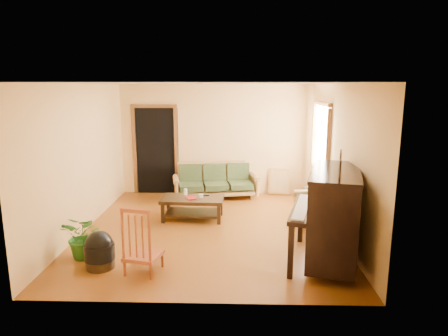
{
  "coord_description": "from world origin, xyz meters",
  "views": [
    {
      "loc": [
        0.46,
        -6.85,
        2.57
      ],
      "look_at": [
        0.25,
        0.2,
        1.1
      ],
      "focal_mm": 32.0,
      "sensor_mm": 36.0,
      "label": 1
    }
  ],
  "objects_px": {
    "armchair": "(314,202)",
    "potted_plant": "(84,236)",
    "footstool": "(100,254)",
    "ceramic_crock": "(307,192)",
    "piano": "(333,217)",
    "sofa": "(216,181)",
    "red_chair": "(143,239)",
    "coffee_table": "(193,208)"
  },
  "relations": [
    {
      "from": "footstool",
      "to": "potted_plant",
      "type": "height_order",
      "value": "potted_plant"
    },
    {
      "from": "piano",
      "to": "footstool",
      "type": "bearing_deg",
      "value": -160.73
    },
    {
      "from": "footstool",
      "to": "red_chair",
      "type": "distance_m",
      "value": 0.72
    },
    {
      "from": "piano",
      "to": "armchair",
      "type": "bearing_deg",
      "value": 102.3
    },
    {
      "from": "sofa",
      "to": "footstool",
      "type": "distance_m",
      "value": 3.94
    },
    {
      "from": "red_chair",
      "to": "coffee_table",
      "type": "bearing_deg",
      "value": 91.84
    },
    {
      "from": "piano",
      "to": "red_chair",
      "type": "distance_m",
      "value": 2.73
    },
    {
      "from": "piano",
      "to": "red_chair",
      "type": "height_order",
      "value": "piano"
    },
    {
      "from": "coffee_table",
      "to": "armchair",
      "type": "xyz_separation_m",
      "value": [
        2.31,
        -0.16,
        0.19
      ]
    },
    {
      "from": "ceramic_crock",
      "to": "footstool",
      "type": "bearing_deg",
      "value": -133.16
    },
    {
      "from": "piano",
      "to": "potted_plant",
      "type": "height_order",
      "value": "piano"
    },
    {
      "from": "coffee_table",
      "to": "footstool",
      "type": "xyz_separation_m",
      "value": [
        -1.1,
        -2.15,
        -0.01
      ]
    },
    {
      "from": "footstool",
      "to": "potted_plant",
      "type": "relative_size",
      "value": 0.62
    },
    {
      "from": "piano",
      "to": "footstool",
      "type": "distance_m",
      "value": 3.39
    },
    {
      "from": "footstool",
      "to": "sofa",
      "type": "bearing_deg",
      "value": 67.95
    },
    {
      "from": "piano",
      "to": "potted_plant",
      "type": "relative_size",
      "value": 2.3
    },
    {
      "from": "sofa",
      "to": "coffee_table",
      "type": "xyz_separation_m",
      "value": [
        -0.37,
        -1.49,
        -0.19
      ]
    },
    {
      "from": "sofa",
      "to": "footstool",
      "type": "xyz_separation_m",
      "value": [
        -1.48,
        -3.64,
        -0.2
      ]
    },
    {
      "from": "armchair",
      "to": "red_chair",
      "type": "relative_size",
      "value": 0.85
    },
    {
      "from": "red_chair",
      "to": "potted_plant",
      "type": "distance_m",
      "value": 1.09
    },
    {
      "from": "red_chair",
      "to": "potted_plant",
      "type": "bearing_deg",
      "value": 169.8
    },
    {
      "from": "armchair",
      "to": "potted_plant",
      "type": "relative_size",
      "value": 1.2
    },
    {
      "from": "footstool",
      "to": "red_chair",
      "type": "height_order",
      "value": "red_chair"
    },
    {
      "from": "sofa",
      "to": "ceramic_crock",
      "type": "distance_m",
      "value": 2.17
    },
    {
      "from": "sofa",
      "to": "ceramic_crock",
      "type": "bearing_deg",
      "value": -4.81
    },
    {
      "from": "red_chair",
      "to": "ceramic_crock",
      "type": "height_order",
      "value": "red_chair"
    },
    {
      "from": "ceramic_crock",
      "to": "potted_plant",
      "type": "relative_size",
      "value": 0.33
    },
    {
      "from": "sofa",
      "to": "red_chair",
      "type": "relative_size",
      "value": 1.95
    },
    {
      "from": "coffee_table",
      "to": "armchair",
      "type": "height_order",
      "value": "armchair"
    },
    {
      "from": "sofa",
      "to": "piano",
      "type": "height_order",
      "value": "piano"
    },
    {
      "from": "sofa",
      "to": "potted_plant",
      "type": "height_order",
      "value": "sofa"
    },
    {
      "from": "piano",
      "to": "ceramic_crock",
      "type": "xyz_separation_m",
      "value": [
        0.27,
        3.57,
        -0.58
      ]
    },
    {
      "from": "coffee_table",
      "to": "footstool",
      "type": "bearing_deg",
      "value": -117.09
    },
    {
      "from": "armchair",
      "to": "ceramic_crock",
      "type": "distance_m",
      "value": 1.9
    },
    {
      "from": "footstool",
      "to": "potted_plant",
      "type": "bearing_deg",
      "value": 135.98
    },
    {
      "from": "footstool",
      "to": "ceramic_crock",
      "type": "xyz_separation_m",
      "value": [
        3.61,
        3.85,
        -0.09
      ]
    },
    {
      "from": "sofa",
      "to": "piano",
      "type": "bearing_deg",
      "value": -71.32
    },
    {
      "from": "piano",
      "to": "ceramic_crock",
      "type": "height_order",
      "value": "piano"
    },
    {
      "from": "ceramic_crock",
      "to": "potted_plant",
      "type": "xyz_separation_m",
      "value": [
        -3.95,
        -3.53,
        0.23
      ]
    },
    {
      "from": "armchair",
      "to": "footstool",
      "type": "distance_m",
      "value": 3.96
    },
    {
      "from": "sofa",
      "to": "footstool",
      "type": "bearing_deg",
      "value": -122.44
    },
    {
      "from": "armchair",
      "to": "footstool",
      "type": "bearing_deg",
      "value": -152.08
    }
  ]
}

